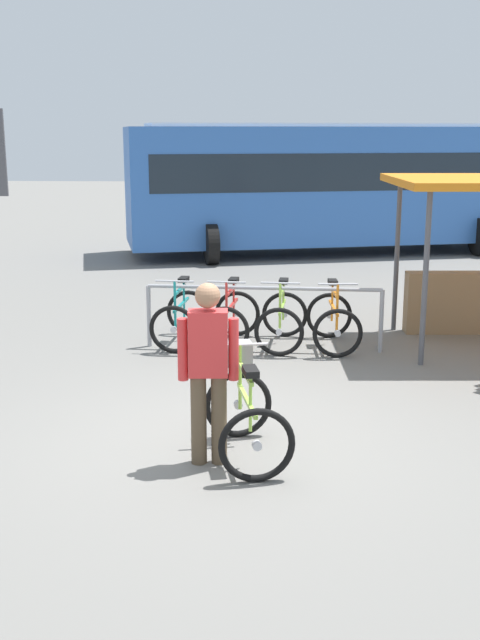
{
  "coord_description": "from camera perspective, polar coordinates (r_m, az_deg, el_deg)",
  "views": [
    {
      "loc": [
        0.57,
        -7.0,
        2.89
      ],
      "look_at": [
        0.13,
        0.81,
        1.0
      ],
      "focal_mm": 43.83,
      "sensor_mm": 36.0,
      "label": 1
    }
  ],
  "objects": [
    {
      "name": "ground_plane",
      "position": [
        7.59,
        -1.33,
        -8.79
      ],
      "size": [
        80.0,
        80.0,
        0.0
      ],
      "primitive_type": "plane",
      "color": "slate"
    },
    {
      "name": "bus_distant",
      "position": [
        19.31,
        6.99,
        10.07
      ],
      "size": [
        10.31,
        4.96,
        3.08
      ],
      "color": "#3366B7",
      "rests_on": "ground"
    },
    {
      "name": "racked_bike_lime",
      "position": [
        10.74,
        3.09,
        -0.02
      ],
      "size": [
        0.74,
        1.14,
        0.97
      ],
      "color": "black",
      "rests_on": "ground"
    },
    {
      "name": "bike_rack_rail",
      "position": [
        10.51,
        1.73,
        1.36
      ],
      "size": [
        3.21,
        0.18,
        0.88
      ],
      "color": "#99999E",
      "rests_on": "ground"
    },
    {
      "name": "racked_bike_orange",
      "position": [
        10.73,
        6.83,
        -0.1
      ],
      "size": [
        0.72,
        1.12,
        0.97
      ],
      "color": "black",
      "rests_on": "ground"
    },
    {
      "name": "racked_bike_teal",
      "position": [
        10.88,
        -4.3,
        0.15
      ],
      "size": [
        0.75,
        1.16,
        0.97
      ],
      "color": "black",
      "rests_on": "ground"
    },
    {
      "name": "racked_bike_red",
      "position": [
        10.79,
        -0.63,
        0.07
      ],
      "size": [
        0.77,
        1.15,
        0.97
      ],
      "color": "black",
      "rests_on": "ground"
    },
    {
      "name": "featured_bicycle",
      "position": [
        7.13,
        0.39,
        -6.46
      ],
      "size": [
        0.87,
        1.24,
        0.97
      ],
      "color": "black",
      "rests_on": "ground"
    },
    {
      "name": "person_with_featured_bike",
      "position": [
        6.8,
        -2.33,
        -3.35
      ],
      "size": [
        0.53,
        0.22,
        1.64
      ],
      "color": "brown",
      "rests_on": "ground"
    }
  ]
}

